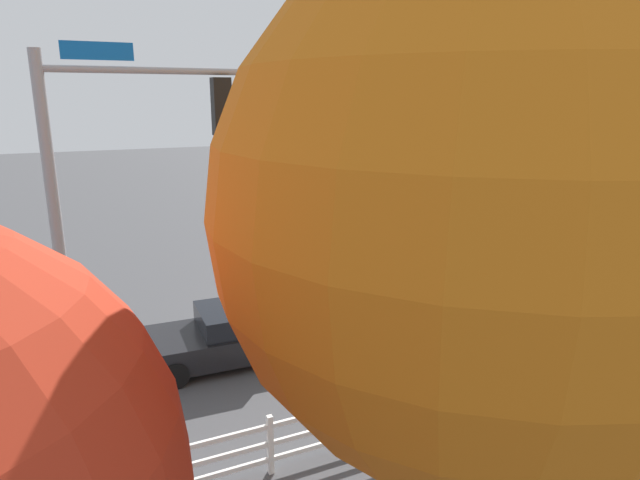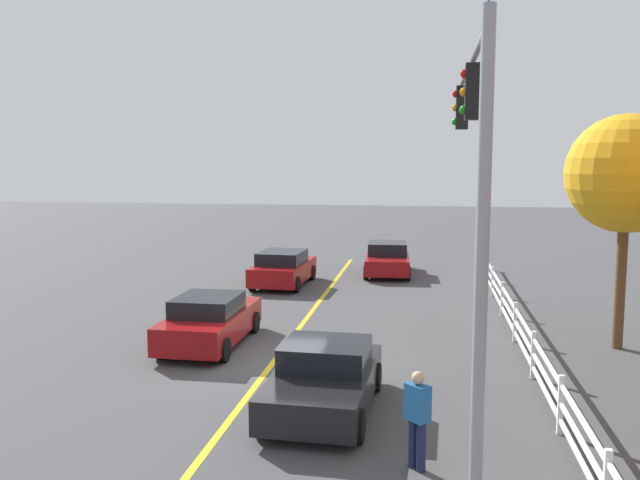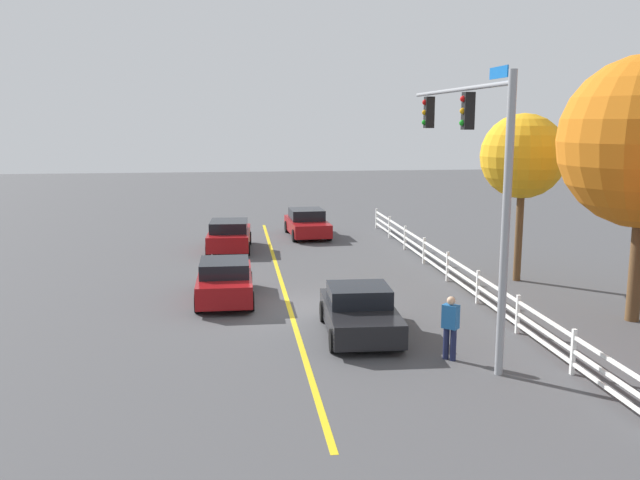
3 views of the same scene
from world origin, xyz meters
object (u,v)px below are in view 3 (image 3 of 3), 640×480
object	(u,v)px
car_3	(225,280)
tree_0	(523,157)
pedestrian	(450,325)
car_1	(307,224)
car_2	(360,312)
car_0	(229,236)

from	to	relation	value
car_3	tree_0	distance (m)	12.01
pedestrian	car_1	bearing A→B (deg)	-130.73
car_2	car_3	bearing A→B (deg)	-135.64
car_2	tree_0	bearing A→B (deg)	130.67
tree_0	car_1	bearing A→B (deg)	-147.73
car_2	pedestrian	size ratio (longest dim) A/B	2.49
car_3	tree_0	xyz separation A→B (m)	(-1.48, 11.20, 4.08)
car_0	car_3	bearing A→B (deg)	-178.02
car_0	car_3	world-z (taller)	car_0
car_3	car_0	bearing A→B (deg)	-0.35
car_2	pedestrian	distance (m)	3.06
car_1	car_3	bearing A→B (deg)	-21.53
tree_0	car_2	bearing A→B (deg)	-51.58
car_1	car_2	world-z (taller)	car_1
car_1	car_3	xyz separation A→B (m)	(12.52, -4.23, 0.00)
car_2	tree_0	world-z (taller)	tree_0
car_3	pedestrian	distance (m)	8.86
car_3	tree_0	bearing A→B (deg)	-82.05
car_0	tree_0	xyz separation A→B (m)	(7.61, 11.08, 4.06)
car_1	tree_0	xyz separation A→B (m)	(11.03, 6.97, 4.09)
car_2	car_3	size ratio (longest dim) A/B	0.97
pedestrian	tree_0	world-z (taller)	tree_0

